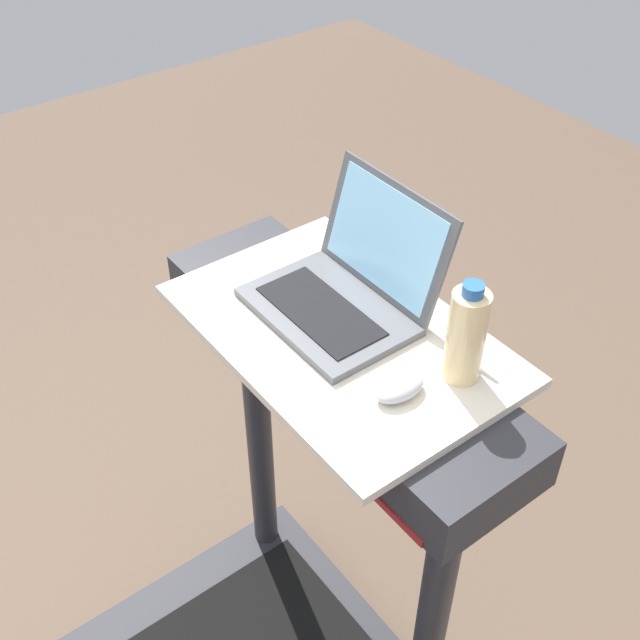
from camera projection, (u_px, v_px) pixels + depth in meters
name	position (u px, v px, depth m)	size (l,w,h in m)	color
desk_board	(340.00, 334.00, 1.57)	(0.68, 0.45, 0.02)	beige
laptop	(346.00, 287.00, 1.58)	(0.33, 0.29, 0.24)	#515459
computer_mouse	(400.00, 388.00, 1.41)	(0.06, 0.10, 0.03)	#B2B2B7
water_bottle	(466.00, 335.00, 1.40)	(0.07, 0.07, 0.21)	beige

